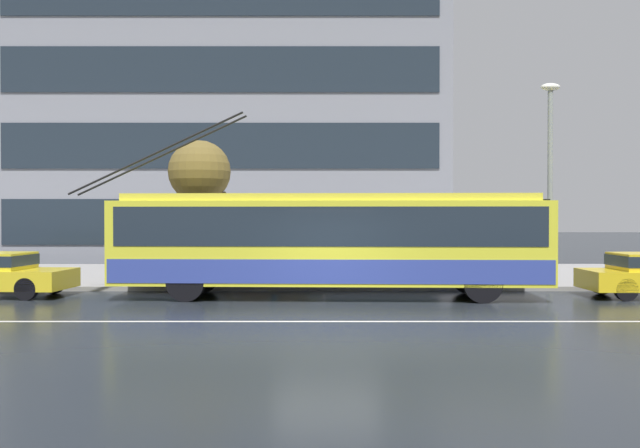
# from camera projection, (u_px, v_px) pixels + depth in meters

# --- Properties ---
(ground_plane) EXTENTS (160.00, 160.00, 0.00)m
(ground_plane) POSITION_uv_depth(u_px,v_px,m) (329.00, 314.00, 16.36)
(ground_plane) COLOR #1F242A
(sidewalk_slab) EXTENTS (80.00, 10.00, 0.14)m
(sidewalk_slab) POSITION_uv_depth(u_px,v_px,m) (326.00, 275.00, 26.22)
(sidewalk_slab) COLOR gray
(sidewalk_slab) RESTS_ON ground_plane
(lane_centre_line) EXTENTS (72.00, 0.14, 0.01)m
(lane_centre_line) POSITION_uv_depth(u_px,v_px,m) (330.00, 321.00, 15.16)
(lane_centre_line) COLOR silver
(lane_centre_line) RESTS_ON ground_plane
(trolleybus) EXTENTS (13.50, 2.94, 5.25)m
(trolleybus) POSITION_uv_depth(u_px,v_px,m) (332.00, 241.00, 19.60)
(trolleybus) COLOR yellow
(trolleybus) RESTS_ON ground_plane
(bus_shelter) EXTENTS (4.17, 1.51, 2.40)m
(bus_shelter) POSITION_uv_depth(u_px,v_px,m) (268.00, 228.00, 23.07)
(bus_shelter) COLOR gray
(bus_shelter) RESTS_ON sidewalk_slab
(pedestrian_at_shelter) EXTENTS (1.05, 1.05, 1.98)m
(pedestrian_at_shelter) POSITION_uv_depth(u_px,v_px,m) (233.00, 235.00, 22.68)
(pedestrian_at_shelter) COLOR #464847
(pedestrian_at_shelter) RESTS_ON sidewalk_slab
(pedestrian_approaching_curb) EXTENTS (1.51, 1.51, 1.99)m
(pedestrian_approaching_curb) POSITION_uv_depth(u_px,v_px,m) (473.00, 232.00, 23.45)
(pedestrian_approaching_curb) COLOR #282651
(pedestrian_approaching_curb) RESTS_ON sidewalk_slab
(pedestrian_walking_past) EXTENTS (1.24, 1.24, 2.01)m
(pedestrian_walking_past) POSITION_uv_depth(u_px,v_px,m) (275.00, 234.00, 22.89)
(pedestrian_walking_past) COLOR #16304B
(pedestrian_walking_past) RESTS_ON sidewalk_slab
(pedestrian_waiting_by_pole) EXTENTS (1.34, 1.34, 1.92)m
(pedestrian_waiting_by_pole) POSITION_uv_depth(u_px,v_px,m) (308.00, 234.00, 23.88)
(pedestrian_waiting_by_pole) COLOR #272846
(pedestrian_waiting_by_pole) RESTS_ON sidewalk_slab
(street_lamp) EXTENTS (0.60, 0.32, 6.33)m
(street_lamp) POSITION_uv_depth(u_px,v_px,m) (552.00, 165.00, 21.57)
(street_lamp) COLOR gray
(street_lamp) RESTS_ON sidewalk_slab
(street_tree_bare) EXTENTS (2.05, 2.05, 4.66)m
(street_tree_bare) POSITION_uv_depth(u_px,v_px,m) (201.00, 174.00, 22.71)
(street_tree_bare) COLOR brown
(street_tree_bare) RESTS_ON sidewalk_slab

